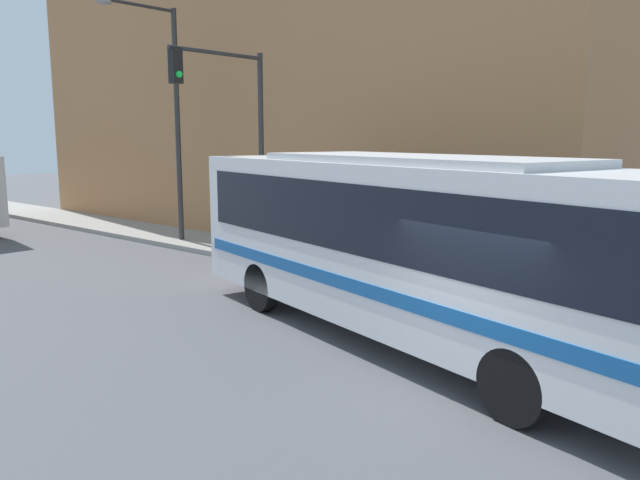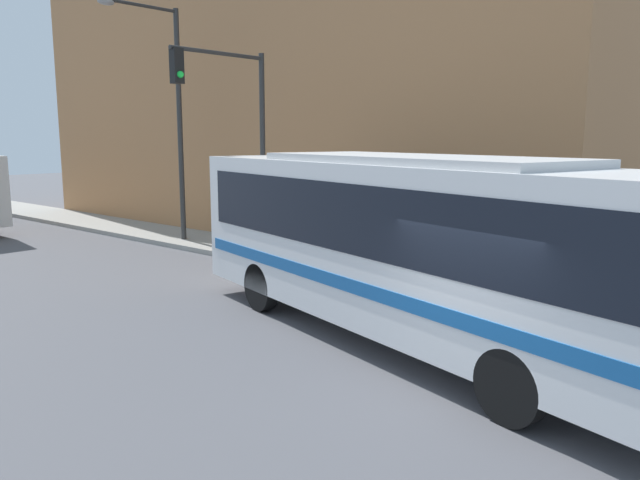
{
  "view_description": "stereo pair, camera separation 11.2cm",
  "coord_description": "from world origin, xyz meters",
  "px_view_note": "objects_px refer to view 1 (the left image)",
  "views": [
    {
      "loc": [
        -7.82,
        -3.92,
        3.71
      ],
      "look_at": [
        2.42,
        4.95,
        1.47
      ],
      "focal_mm": 35.0,
      "sensor_mm": 36.0,
      "label": 1
    },
    {
      "loc": [
        -7.75,
        -4.0,
        3.71
      ],
      "look_at": [
        2.42,
        4.95,
        1.47
      ],
      "focal_mm": 35.0,
      "sensor_mm": 36.0,
      "label": 2
    }
  ],
  "objects_px": {
    "parking_meter": "(323,237)",
    "street_lamp": "(168,105)",
    "traffic_light_pole": "(234,119)",
    "fire_hydrant": "(463,273)",
    "city_bus": "(412,237)"
  },
  "relations": [
    {
      "from": "parking_meter",
      "to": "street_lamp",
      "type": "relative_size",
      "value": 0.15
    },
    {
      "from": "traffic_light_pole",
      "to": "fire_hydrant",
      "type": "bearing_deg",
      "value": -82.55
    },
    {
      "from": "traffic_light_pole",
      "to": "parking_meter",
      "type": "bearing_deg",
      "value": -70.72
    },
    {
      "from": "traffic_light_pole",
      "to": "street_lamp",
      "type": "bearing_deg",
      "value": 79.59
    },
    {
      "from": "fire_hydrant",
      "to": "traffic_light_pole",
      "type": "xyz_separation_m",
      "value": [
        -0.9,
        6.87,
        3.63
      ]
    },
    {
      "from": "city_bus",
      "to": "traffic_light_pole",
      "type": "height_order",
      "value": "traffic_light_pole"
    },
    {
      "from": "city_bus",
      "to": "street_lamp",
      "type": "distance_m",
      "value": 12.81
    },
    {
      "from": "fire_hydrant",
      "to": "street_lamp",
      "type": "height_order",
      "value": "street_lamp"
    },
    {
      "from": "city_bus",
      "to": "traffic_light_pole",
      "type": "relative_size",
      "value": 1.93
    },
    {
      "from": "traffic_light_pole",
      "to": "street_lamp",
      "type": "height_order",
      "value": "street_lamp"
    },
    {
      "from": "fire_hydrant",
      "to": "traffic_light_pole",
      "type": "distance_m",
      "value": 7.82
    },
    {
      "from": "city_bus",
      "to": "fire_hydrant",
      "type": "xyz_separation_m",
      "value": [
        3.68,
        0.91,
        -1.38
      ]
    },
    {
      "from": "fire_hydrant",
      "to": "parking_meter",
      "type": "distance_m",
      "value": 4.32
    },
    {
      "from": "fire_hydrant",
      "to": "street_lamp",
      "type": "bearing_deg",
      "value": 90.65
    },
    {
      "from": "fire_hydrant",
      "to": "street_lamp",
      "type": "distance_m",
      "value": 11.84
    }
  ]
}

